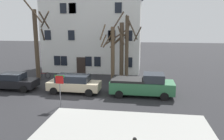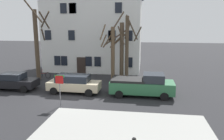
% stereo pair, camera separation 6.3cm
% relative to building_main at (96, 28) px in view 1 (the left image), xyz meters
% --- Properties ---
extents(ground_plane, '(120.00, 120.00, 0.00)m').
position_rel_building_main_xyz_m(ground_plane, '(0.65, -13.97, -5.61)').
color(ground_plane, '#262628').
extents(building_main, '(12.97, 9.33, 11.10)m').
position_rel_building_main_xyz_m(building_main, '(0.00, 0.00, 0.00)').
color(building_main, white).
rests_on(building_main, ground_plane).
extents(tree_bare_near, '(2.30, 2.84, 8.67)m').
position_rel_building_main_xyz_m(tree_bare_near, '(-4.86, -7.92, -1.39)').
color(tree_bare_near, '#4C3D2D').
rests_on(tree_bare_near, ground_plane).
extents(tree_bare_mid, '(2.41, 2.25, 6.14)m').
position_rel_building_main_xyz_m(tree_bare_mid, '(3.40, -7.68, -2.39)').
color(tree_bare_mid, brown).
rests_on(tree_bare_mid, ground_plane).
extents(tree_bare_far, '(2.90, 2.32, 7.51)m').
position_rel_building_main_xyz_m(tree_bare_far, '(4.32, -6.97, -2.11)').
color(tree_bare_far, '#4C3D2D').
rests_on(tree_bare_far, ground_plane).
extents(tree_bare_end, '(2.59, 2.69, 7.07)m').
position_rel_building_main_xyz_m(tree_bare_end, '(5.00, -7.28, -1.89)').
color(tree_bare_end, '#4C3D2D').
rests_on(tree_bare_end, ground_plane).
extents(car_black_sedan, '(4.59, 2.11, 1.61)m').
position_rel_building_main_xyz_m(car_black_sedan, '(-5.51, -12.06, -4.80)').
color(car_black_sedan, black).
rests_on(car_black_sedan, ground_plane).
extents(car_beige_wagon, '(4.75, 2.12, 1.67)m').
position_rel_building_main_xyz_m(car_beige_wagon, '(0.55, -12.20, -4.74)').
color(car_beige_wagon, '#C6B793').
rests_on(car_beige_wagon, ground_plane).
extents(pickup_truck_green, '(5.50, 2.34, 2.00)m').
position_rel_building_main_xyz_m(pickup_truck_green, '(6.73, -12.20, -4.64)').
color(pickup_truck_green, '#2D6B42').
rests_on(pickup_truck_green, ground_plane).
extents(street_sign_pole, '(0.76, 0.07, 2.44)m').
position_rel_building_main_xyz_m(street_sign_pole, '(0.61, -15.73, -3.89)').
color(street_sign_pole, slate).
rests_on(street_sign_pole, ground_plane).
extents(bicycle_leaning, '(1.75, 0.23, 1.03)m').
position_rel_building_main_xyz_m(bicycle_leaning, '(-4.63, -7.31, -5.24)').
color(bicycle_leaning, black).
rests_on(bicycle_leaning, ground_plane).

